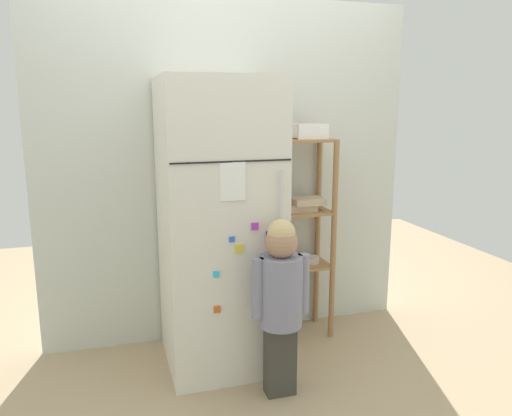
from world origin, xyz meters
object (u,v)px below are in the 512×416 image
object	(u,v)px
refrigerator	(219,225)
fruit_bin	(310,133)
child_standing	(281,291)
pantry_shelf_unit	(302,224)

from	to	relation	value
refrigerator	fruit_bin	xyz separation A→B (m)	(0.64, 0.19, 0.51)
child_standing	pantry_shelf_unit	world-z (taller)	pantry_shelf_unit
refrigerator	child_standing	world-z (taller)	refrigerator
child_standing	fruit_bin	world-z (taller)	fruit_bin
child_standing	refrigerator	bearing A→B (deg)	115.24
refrigerator	child_standing	xyz separation A→B (m)	(0.22, -0.47, -0.26)
refrigerator	fruit_bin	world-z (taller)	refrigerator
pantry_shelf_unit	fruit_bin	distance (m)	0.59
child_standing	fruit_bin	size ratio (longest dim) A/B	4.70
child_standing	pantry_shelf_unit	bearing A→B (deg)	59.68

